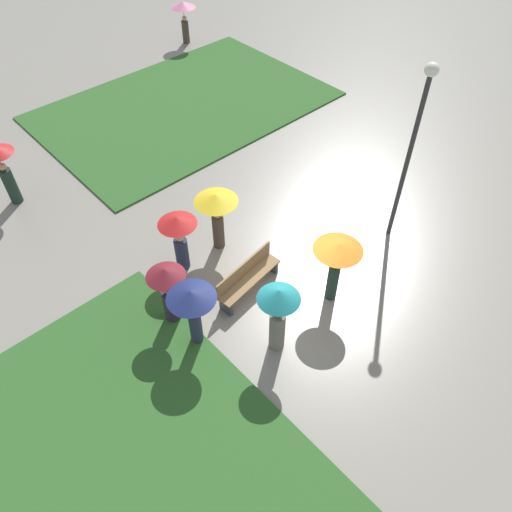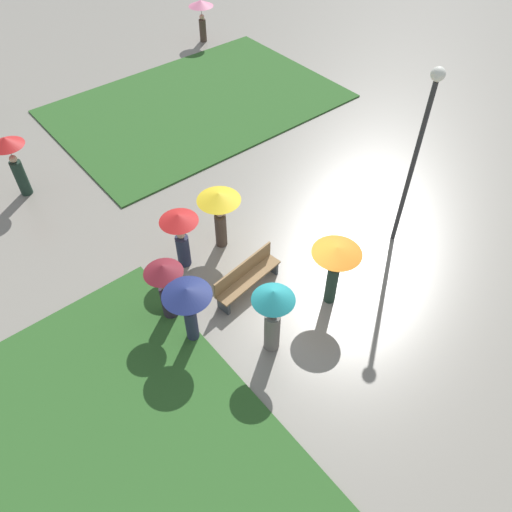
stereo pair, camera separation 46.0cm
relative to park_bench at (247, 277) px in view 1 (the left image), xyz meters
name	(u,v)px [view 1 (the left image)]	position (x,y,z in m)	size (l,w,h in m)	color
ground_plane	(277,299)	(0.34, -0.75, -0.48)	(90.00, 90.00, 0.00)	gray
lawn_patch_far	(185,105)	(4.27, 8.35, -0.45)	(10.45, 7.11, 0.06)	#2D5B26
park_bench	(247,277)	(0.00, 0.00, 0.00)	(2.01, 0.68, 0.90)	brown
lamp_post	(414,137)	(4.35, -1.16, 2.69)	(0.32, 0.32, 5.01)	#2D2D30
crowd_person_yellow	(217,207)	(0.48, 1.71, 0.90)	(1.15, 1.15, 1.81)	#47382D
crowd_person_navy	(192,304)	(-1.90, -0.37, 0.89)	(1.10, 1.10, 1.78)	#282D47
crowd_person_teal	(278,309)	(-0.63, -1.71, 0.88)	(0.94, 0.94, 1.99)	slate
crowd_person_maroon	(168,287)	(-1.93, 0.53, 0.67)	(0.90, 0.90, 1.77)	#2D2333
crowd_person_orange	(337,257)	(1.38, -1.59, 0.97)	(1.17, 1.17, 1.87)	#1E3328
crowd_person_red	(179,233)	(-0.72, 1.75, 0.74)	(0.99, 0.99, 1.74)	#282D47
lone_walker_mid_plaza	(184,11)	(7.73, 12.83, 0.90)	(1.10, 1.10, 1.78)	#47382D
lone_walker_near_lawn	(1,163)	(-2.85, 7.31, 0.93)	(0.98, 0.98, 2.00)	#1E3328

